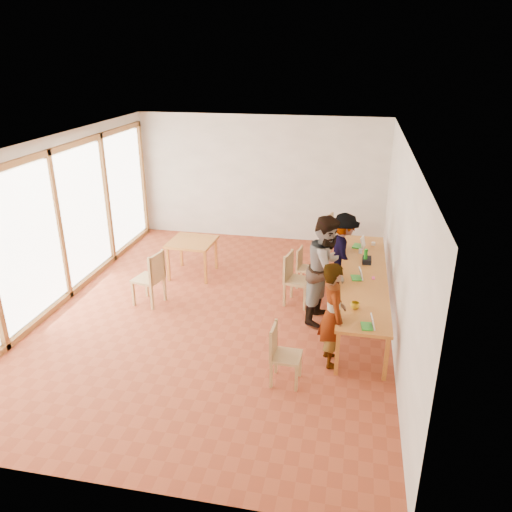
{
  "coord_description": "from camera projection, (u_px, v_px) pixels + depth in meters",
  "views": [
    {
      "loc": [
        2.21,
        -7.64,
        4.34
      ],
      "look_at": [
        0.66,
        0.09,
        1.1
      ],
      "focal_mm": 35.0,
      "sensor_mm": 36.0,
      "label": 1
    }
  ],
  "objects": [
    {
      "name": "ground",
      "position": [
        219.0,
        312.0,
        8.98
      ],
      "size": [
        8.0,
        8.0,
        0.0
      ],
      "primitive_type": "plane",
      "color": "#9E4326",
      "rests_on": "ground"
    },
    {
      "name": "wall_back",
      "position": [
        261.0,
        178.0,
        12.04
      ],
      "size": [
        6.0,
        0.1,
        3.0
      ],
      "primitive_type": "cube",
      "color": "silver",
      "rests_on": "ground"
    },
    {
      "name": "wall_front",
      "position": [
        105.0,
        371.0,
        4.78
      ],
      "size": [
        6.0,
        0.1,
        3.0
      ],
      "primitive_type": "cube",
      "color": "silver",
      "rests_on": "ground"
    },
    {
      "name": "wall_right",
      "position": [
        400.0,
        246.0,
        7.87
      ],
      "size": [
        0.1,
        8.0,
        3.0
      ],
      "primitive_type": "cube",
      "color": "silver",
      "rests_on": "ground"
    },
    {
      "name": "window_wall",
      "position": [
        57.0,
        222.0,
        8.95
      ],
      "size": [
        0.1,
        8.0,
        3.0
      ],
      "primitive_type": "cube",
      "color": "white",
      "rests_on": "ground"
    },
    {
      "name": "ceiling",
      "position": [
        214.0,
        142.0,
        7.83
      ],
      "size": [
        6.0,
        8.0,
        0.04
      ],
      "primitive_type": "cube",
      "color": "white",
      "rests_on": "wall_back"
    },
    {
      "name": "communal_table",
      "position": [
        363.0,
        277.0,
        8.67
      ],
      "size": [
        0.8,
        4.0,
        0.75
      ],
      "color": "#BD6B2A",
      "rests_on": "ground"
    },
    {
      "name": "side_table",
      "position": [
        192.0,
        244.0,
        10.24
      ],
      "size": [
        0.9,
        0.9,
        0.75
      ],
      "rotation": [
        0.0,
        0.0,
        -0.04
      ],
      "color": "#BD6B2A",
      "rests_on": "ground"
    },
    {
      "name": "chair_near",
      "position": [
        280.0,
        348.0,
        6.89
      ],
      "size": [
        0.42,
        0.42,
        0.47
      ],
      "rotation": [
        0.0,
        0.0,
        -0.03
      ],
      "color": "tan",
      "rests_on": "ground"
    },
    {
      "name": "chair_mid",
      "position": [
        293.0,
        273.0,
        9.08
      ],
      "size": [
        0.54,
        0.54,
        0.52
      ],
      "rotation": [
        0.0,
        0.0,
        -0.21
      ],
      "color": "tan",
      "rests_on": "ground"
    },
    {
      "name": "chair_far",
      "position": [
        303.0,
        263.0,
        9.78
      ],
      "size": [
        0.42,
        0.42,
        0.43
      ],
      "rotation": [
        0.0,
        0.0,
        -0.15
      ],
      "color": "tan",
      "rests_on": "ground"
    },
    {
      "name": "chair_empty",
      "position": [
        332.0,
        230.0,
        11.32
      ],
      "size": [
        0.57,
        0.57,
        0.5
      ],
      "rotation": [
        0.0,
        0.0,
        -0.38
      ],
      "color": "tan",
      "rests_on": "ground"
    },
    {
      "name": "chair_spare",
      "position": [
        152.0,
        273.0,
        9.02
      ],
      "size": [
        0.57,
        0.57,
        0.54
      ],
      "rotation": [
        0.0,
        0.0,
        2.92
      ],
      "color": "tan",
      "rests_on": "ground"
    },
    {
      "name": "person_near",
      "position": [
        333.0,
        314.0,
        7.23
      ],
      "size": [
        0.54,
        0.68,
        1.62
      ],
      "primitive_type": "imported",
      "rotation": [
        0.0,
        0.0,
        1.87
      ],
      "color": "gray",
      "rests_on": "ground"
    },
    {
      "name": "person_mid",
      "position": [
        327.0,
        269.0,
        8.4
      ],
      "size": [
        0.93,
        1.07,
        1.88
      ],
      "primitive_type": "imported",
      "rotation": [
        0.0,
        0.0,
        1.31
      ],
      "color": "gray",
      "rests_on": "ground"
    },
    {
      "name": "person_far",
      "position": [
        343.0,
        252.0,
        9.62
      ],
      "size": [
        0.82,
        1.11,
        1.53
      ],
      "primitive_type": "imported",
      "rotation": [
        0.0,
        0.0,
        1.85
      ],
      "color": "gray",
      "rests_on": "ground"
    },
    {
      "name": "laptop_near",
      "position": [
        370.0,
        324.0,
        6.99
      ],
      "size": [
        0.21,
        0.23,
        0.18
      ],
      "rotation": [
        0.0,
        0.0,
        0.1
      ],
      "color": "green",
      "rests_on": "communal_table"
    },
    {
      "name": "laptop_mid",
      "position": [
        358.0,
        276.0,
        8.49
      ],
      "size": [
        0.22,
        0.25,
        0.19
      ],
      "rotation": [
        0.0,
        0.0,
        0.16
      ],
      "color": "green",
      "rests_on": "communal_table"
    },
    {
      "name": "laptop_far",
      "position": [
        360.0,
        244.0,
        9.86
      ],
      "size": [
        0.27,
        0.3,
        0.22
      ],
      "rotation": [
        0.0,
        0.0,
        -0.21
      ],
      "color": "green",
      "rests_on": "communal_table"
    },
    {
      "name": "yellow_mug",
      "position": [
        355.0,
        305.0,
        7.49
      ],
      "size": [
        0.14,
        0.14,
        0.11
      ],
      "primitive_type": "imported",
      "rotation": [
        0.0,
        0.0,
        0.01
      ],
      "color": "#C4960F",
      "rests_on": "communal_table"
    },
    {
      "name": "green_bottle",
      "position": [
        366.0,
        256.0,
        9.07
      ],
      "size": [
        0.07,
        0.07,
        0.28
      ],
      "primitive_type": "cylinder",
      "color": "#1C7F1C",
      "rests_on": "communal_table"
    },
    {
      "name": "clear_glass",
      "position": [
        360.0,
        251.0,
        9.56
      ],
      "size": [
        0.07,
        0.07,
        0.09
      ],
      "primitive_type": "cylinder",
      "color": "silver",
      "rests_on": "communal_table"
    },
    {
      "name": "condiment_cup",
      "position": [
        373.0,
        244.0,
        9.97
      ],
      "size": [
        0.08,
        0.08,
        0.06
      ],
      "primitive_type": "cylinder",
      "color": "white",
      "rests_on": "communal_table"
    },
    {
      "name": "pink_phone",
      "position": [
        373.0,
        278.0,
        8.51
      ],
      "size": [
        0.05,
        0.1,
        0.01
      ],
      "primitive_type": "cube",
      "color": "#F53A8B",
      "rests_on": "communal_table"
    },
    {
      "name": "black_pouch",
      "position": [
        367.0,
        260.0,
        9.14
      ],
      "size": [
        0.16,
        0.26,
        0.09
      ],
      "primitive_type": "cube",
      "color": "black",
      "rests_on": "communal_table"
    }
  ]
}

